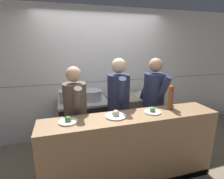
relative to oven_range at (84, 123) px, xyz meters
name	(u,v)px	position (x,y,z in m)	size (l,w,h in m)	color
ground_plane	(123,171)	(0.45, -0.93, -0.45)	(14.00, 14.00, 0.00)	#7F705B
wall_back_tiled	(102,74)	(0.45, 0.40, 0.85)	(8.00, 0.06, 2.60)	white
oven_range	(84,123)	(0.00, 0.00, 0.00)	(0.89, 0.71, 0.90)	#232326
prep_counter	(130,117)	(0.95, 0.00, -0.01)	(0.95, 0.65, 0.89)	gray
pass_counter	(131,150)	(0.50, -1.14, 0.05)	(2.36, 0.45, 1.01)	#93704C
stock_pot	(69,96)	(-0.24, 0.00, 0.56)	(0.35, 0.35, 0.21)	beige
sauce_pot	(93,95)	(0.18, -0.04, 0.55)	(0.34, 0.34, 0.19)	#B7BABF
mixing_bowl_steel	(140,93)	(1.14, -0.01, 0.49)	(0.20, 0.20, 0.11)	#B7BABF
chefs_knife	(124,99)	(0.74, -0.16, 0.45)	(0.35, 0.17, 0.02)	#B7BABF
plated_dish_main	(68,121)	(-0.31, -1.11, 0.57)	(0.23, 0.23, 0.08)	white
plated_dish_appetiser	(116,115)	(0.28, -1.11, 0.58)	(0.27, 0.27, 0.10)	white
plated_dish_dessert	(152,111)	(0.80, -1.12, 0.57)	(0.22, 0.22, 0.08)	white
pepper_mill	(171,97)	(1.10, -1.08, 0.74)	(0.07, 0.07, 0.35)	brown
chef_head_cook	(76,116)	(-0.19, -0.68, 0.45)	(0.35, 0.71, 1.62)	black
chef_sous	(118,106)	(0.49, -0.61, 0.50)	(0.40, 0.75, 1.70)	black
chef_line	(153,103)	(1.10, -0.62, 0.49)	(0.39, 0.74, 1.69)	black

